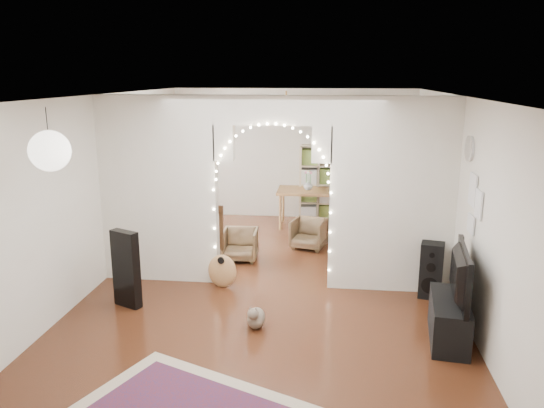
# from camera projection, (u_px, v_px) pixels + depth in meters

# --- Properties ---
(floor) EXTENTS (7.50, 7.50, 0.00)m
(floor) POSITION_uv_depth(u_px,v_px,m) (273.00, 283.00, 7.77)
(floor) COLOR black
(floor) RESTS_ON ground
(ceiling) EXTENTS (5.00, 7.50, 0.02)m
(ceiling) POSITION_uv_depth(u_px,v_px,m) (273.00, 95.00, 7.13)
(ceiling) COLOR white
(ceiling) RESTS_ON wall_back
(wall_back) EXTENTS (5.00, 0.02, 2.70)m
(wall_back) POSITION_uv_depth(u_px,v_px,m) (293.00, 154.00, 11.07)
(wall_back) COLOR silver
(wall_back) RESTS_ON floor
(wall_front) EXTENTS (5.00, 0.02, 2.70)m
(wall_front) POSITION_uv_depth(u_px,v_px,m) (213.00, 305.00, 3.84)
(wall_front) COLOR silver
(wall_front) RESTS_ON floor
(wall_left) EXTENTS (0.02, 7.50, 2.70)m
(wall_left) POSITION_uv_depth(u_px,v_px,m) (103.00, 189.00, 7.74)
(wall_left) COLOR silver
(wall_left) RESTS_ON floor
(wall_right) EXTENTS (0.02, 7.50, 2.70)m
(wall_right) POSITION_uv_depth(u_px,v_px,m) (456.00, 198.00, 7.17)
(wall_right) COLOR silver
(wall_right) RESTS_ON floor
(divider_wall) EXTENTS (5.00, 0.20, 2.70)m
(divider_wall) POSITION_uv_depth(u_px,v_px,m) (273.00, 188.00, 7.44)
(divider_wall) COLOR silver
(divider_wall) RESTS_ON floor
(fairy_lights) EXTENTS (1.64, 0.04, 1.60)m
(fairy_lights) POSITION_uv_depth(u_px,v_px,m) (272.00, 181.00, 7.28)
(fairy_lights) COLOR #FFEABF
(fairy_lights) RESTS_ON divider_wall
(window) EXTENTS (0.04, 1.20, 1.40)m
(window) POSITION_uv_depth(u_px,v_px,m) (147.00, 159.00, 9.43)
(window) COLOR white
(window) RESTS_ON wall_left
(wall_clock) EXTENTS (0.03, 0.31, 0.31)m
(wall_clock) POSITION_uv_depth(u_px,v_px,m) (470.00, 148.00, 6.41)
(wall_clock) COLOR white
(wall_clock) RESTS_ON wall_right
(picture_frames) EXTENTS (0.02, 0.50, 0.70)m
(picture_frames) POSITION_uv_depth(u_px,v_px,m) (474.00, 204.00, 6.17)
(picture_frames) COLOR white
(picture_frames) RESTS_ON wall_right
(paper_lantern) EXTENTS (0.40, 0.40, 0.40)m
(paper_lantern) POSITION_uv_depth(u_px,v_px,m) (50.00, 151.00, 5.14)
(paper_lantern) COLOR white
(paper_lantern) RESTS_ON ceiling
(ceiling_fan) EXTENTS (1.10, 1.10, 0.30)m
(ceiling_fan) POSITION_uv_depth(u_px,v_px,m) (286.00, 109.00, 9.13)
(ceiling_fan) COLOR #AB7839
(ceiling_fan) RESTS_ON ceiling
(guitar_case) EXTENTS (0.41, 0.28, 1.03)m
(guitar_case) POSITION_uv_depth(u_px,v_px,m) (126.00, 269.00, 6.88)
(guitar_case) COLOR black
(guitar_case) RESTS_ON floor
(acoustic_guitar) EXTENTS (0.43, 0.27, 1.02)m
(acoustic_guitar) POSITION_uv_depth(u_px,v_px,m) (222.00, 258.00, 7.51)
(acoustic_guitar) COLOR #BB834B
(acoustic_guitar) RESTS_ON floor
(tabby_cat) EXTENTS (0.25, 0.50, 0.33)m
(tabby_cat) POSITION_uv_depth(u_px,v_px,m) (256.00, 317.00, 6.35)
(tabby_cat) COLOR brown
(tabby_cat) RESTS_ON floor
(floor_speaker) EXTENTS (0.35, 0.32, 0.77)m
(floor_speaker) POSITION_uv_depth(u_px,v_px,m) (431.00, 270.00, 7.19)
(floor_speaker) COLOR black
(floor_speaker) RESTS_ON floor
(media_console) EXTENTS (0.52, 1.04, 0.50)m
(media_console) POSITION_uv_depth(u_px,v_px,m) (449.00, 320.00, 6.04)
(media_console) COLOR black
(media_console) RESTS_ON floor
(tv) EXTENTS (0.27, 1.08, 0.62)m
(tv) POSITION_uv_depth(u_px,v_px,m) (453.00, 274.00, 5.90)
(tv) COLOR black
(tv) RESTS_ON media_console
(bookcase) EXTENTS (1.57, 0.93, 1.57)m
(bookcase) POSITION_uv_depth(u_px,v_px,m) (337.00, 184.00, 10.86)
(bookcase) COLOR beige
(bookcase) RESTS_ON floor
(dining_table) EXTENTS (1.21, 0.81, 0.76)m
(dining_table) POSITION_uv_depth(u_px,v_px,m) (308.00, 193.00, 10.50)
(dining_table) COLOR brown
(dining_table) RESTS_ON floor
(flower_vase) EXTENTS (0.18, 0.18, 0.19)m
(flower_vase) POSITION_uv_depth(u_px,v_px,m) (308.00, 185.00, 10.46)
(flower_vase) COLOR silver
(flower_vase) RESTS_ON dining_table
(dining_chair_left) EXTENTS (0.58, 0.59, 0.52)m
(dining_chair_left) POSITION_uv_depth(u_px,v_px,m) (240.00, 245.00, 8.68)
(dining_chair_left) COLOR brown
(dining_chair_left) RESTS_ON floor
(dining_chair_right) EXTENTS (0.69, 0.70, 0.52)m
(dining_chair_right) POSITION_uv_depth(u_px,v_px,m) (309.00, 234.00, 9.27)
(dining_chair_right) COLOR brown
(dining_chair_right) RESTS_ON floor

